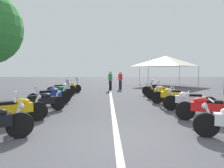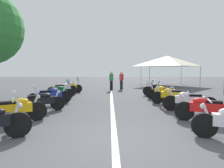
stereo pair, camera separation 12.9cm
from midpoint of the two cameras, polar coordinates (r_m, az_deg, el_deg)
name	(u,v)px [view 1 (the left image)]	position (r m, az deg, el deg)	size (l,w,h in m)	color
ground_plane	(118,143)	(4.83, 0.89, -17.19)	(80.00, 80.00, 0.00)	#4C4C51
lane_centre_stripe	(112,102)	(10.35, -0.44, -5.45)	(22.03, 0.16, 0.01)	beige
motorcycle_left_row_1	(17,109)	(7.06, -27.02, -6.74)	(1.15, 1.82, 1.22)	black
motorcycle_left_row_2	(41,102)	(8.43, -20.82, -4.96)	(1.28, 1.79, 0.99)	black
motorcycle_left_row_3	(50,96)	(9.95, -18.27, -3.39)	(1.38, 1.84, 1.01)	black
motorcycle_left_row_4	(57,92)	(11.50, -16.32, -2.36)	(1.40, 1.67, 1.19)	black
motorcycle_left_row_5	(62,89)	(13.10, -14.96, -1.47)	(1.44, 1.70, 1.02)	black
motorcycle_left_row_6	(69,87)	(14.42, -13.07, -0.93)	(1.33, 1.77, 1.20)	black
motorcycle_right_row_1	(207,108)	(7.21, 25.90, -6.56)	(0.98, 1.95, 1.01)	black
motorcycle_right_row_2	(189,100)	(8.65, 21.52, -4.56)	(0.94, 2.11, 1.22)	black
motorcycle_right_row_3	(171,95)	(10.11, 16.90, -3.23)	(0.99, 1.97, 1.21)	black
motorcycle_right_row_4	(163,92)	(11.44, 14.77, -2.35)	(1.06, 1.94, 1.19)	black
motorcycle_right_row_5	(157,89)	(12.95, 12.97, -1.56)	(1.03, 1.90, 1.00)	black
traffic_cone_0	(17,103)	(9.54, -26.74, -5.02)	(0.36, 0.36, 0.61)	orange
bystander_1	(110,79)	(16.13, -0.73, 1.47)	(0.45, 0.34, 1.62)	black
bystander_2	(120,79)	(16.89, 2.28, 1.51)	(0.45, 0.35, 1.58)	#1E2338
event_tent	(166,61)	(21.50, 15.62, 6.59)	(5.41, 5.41, 3.20)	beige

